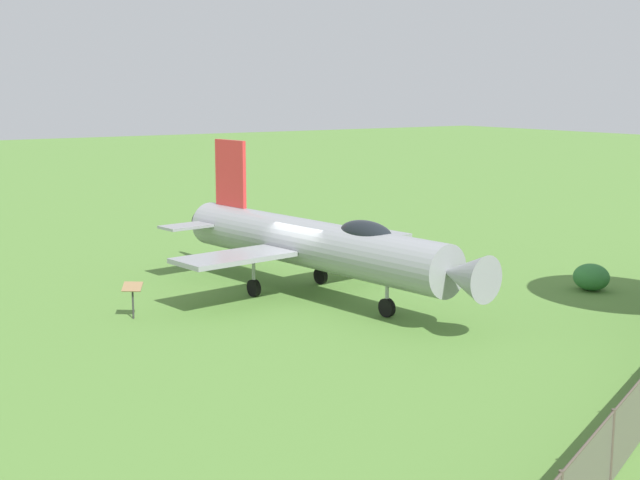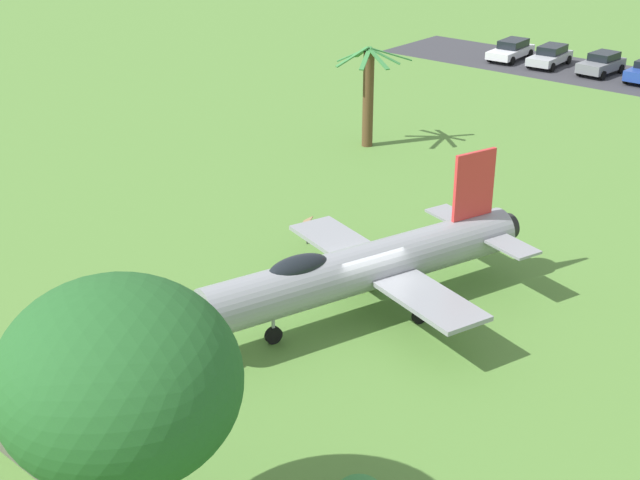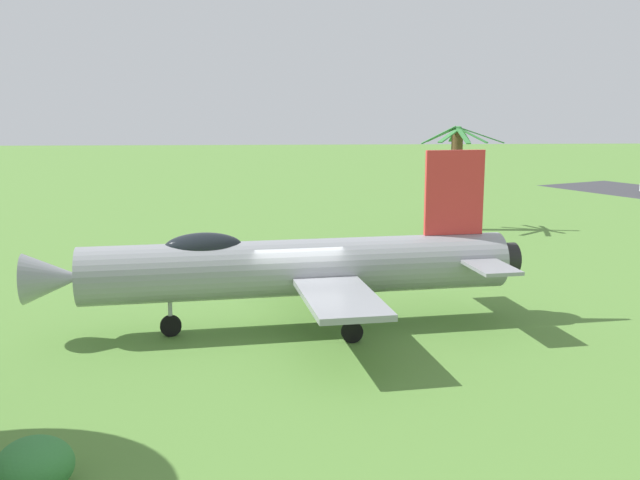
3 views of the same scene
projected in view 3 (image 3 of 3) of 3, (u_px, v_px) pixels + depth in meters
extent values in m
plane|color=#568438|center=(299.00, 328.00, 21.10)|extent=(200.00, 200.00, 0.00)
cylinder|color=gray|center=(299.00, 268.00, 20.76)|extent=(12.41, 3.20, 1.64)
cone|color=gray|center=(54.00, 278.00, 19.50)|extent=(1.77, 1.59, 1.40)
cylinder|color=black|center=(505.00, 259.00, 21.95)|extent=(0.72, 1.05, 0.99)
ellipsoid|color=black|center=(204.00, 247.00, 20.13)|extent=(2.30, 1.17, 0.84)
cube|color=red|center=(454.00, 193.00, 21.25)|extent=(1.80, 0.37, 2.51)
cube|color=gray|center=(340.00, 298.00, 18.23)|extent=(2.32, 4.12, 0.16)
cube|color=gray|center=(304.00, 254.00, 23.59)|extent=(2.32, 4.12, 0.16)
cube|color=gray|center=(491.00, 267.00, 20.03)|extent=(1.32, 1.93, 0.10)
cube|color=gray|center=(447.00, 244.00, 23.35)|extent=(1.32, 1.93, 0.10)
cylinder|color=#A5A8AD|center=(170.00, 302.00, 20.23)|extent=(0.12, 0.12, 1.37)
cylinder|color=black|center=(171.00, 326.00, 20.35)|extent=(0.62, 0.26, 0.60)
cylinder|color=#A5A8AD|center=(352.00, 308.00, 19.68)|extent=(0.12, 0.12, 1.37)
cylinder|color=black|center=(352.00, 332.00, 19.80)|extent=(0.62, 0.26, 0.60)
cylinder|color=#A5A8AD|center=(330.00, 282.00, 22.61)|extent=(0.12, 0.12, 1.37)
cylinder|color=black|center=(330.00, 303.00, 22.74)|extent=(0.62, 0.26, 0.60)
cylinder|color=brown|center=(456.00, 181.00, 37.40)|extent=(0.58, 0.58, 5.14)
cube|color=#387F3D|center=(481.00, 135.00, 36.83)|extent=(2.33, 0.62, 0.83)
cube|color=#387F3D|center=(464.00, 135.00, 37.63)|extent=(1.05, 1.28, 0.90)
cube|color=#387F3D|center=(454.00, 134.00, 37.78)|extent=(0.28, 1.51, 0.83)
cube|color=#387F3D|center=(441.00, 135.00, 37.41)|extent=(1.47, 1.14, 0.79)
cube|color=#387F3D|center=(438.00, 135.00, 36.97)|extent=(1.77, 0.36, 0.94)
cube|color=#387F3D|center=(449.00, 136.00, 36.13)|extent=(1.44, 1.70, 0.64)
cube|color=#387F3D|center=(463.00, 136.00, 36.01)|extent=(0.34, 1.85, 0.73)
cube|color=#387F3D|center=(473.00, 136.00, 36.44)|extent=(1.37, 1.24, 0.75)
ellipsoid|color=#387F3D|center=(35.00, 465.00, 12.11)|extent=(1.31, 1.21, 0.95)
cylinder|color=#333333|center=(308.00, 267.00, 27.16)|extent=(0.06, 0.06, 0.90)
cube|color=olive|center=(308.00, 252.00, 27.05)|extent=(0.68, 0.72, 0.25)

